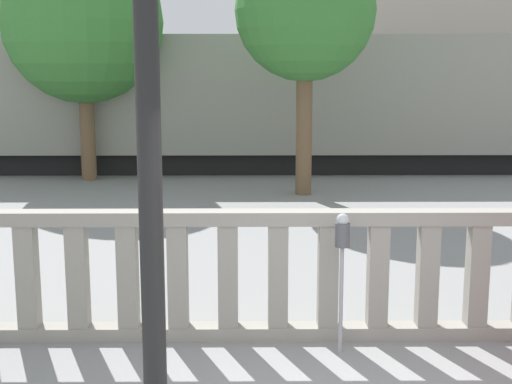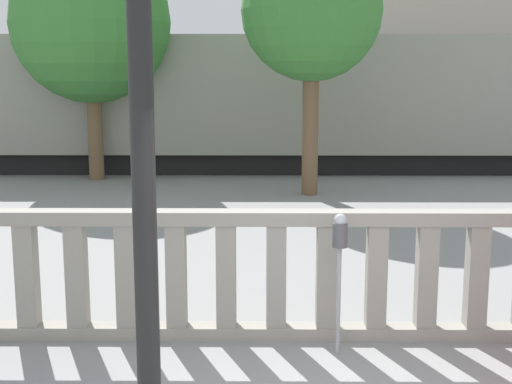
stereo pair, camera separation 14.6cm
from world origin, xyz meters
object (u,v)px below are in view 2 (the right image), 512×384
train_far (355,84)px  tree_right (91,24)px  parking_meter (340,245)px  train_near (312,100)px  tree_left (312,12)px

train_far → tree_right: bearing=-121.8°
parking_meter → tree_right: 12.13m
train_near → tree_right: tree_right is taller
train_near → tree_right: bearing=-162.5°
parking_meter → train_far: size_ratio=0.05×
train_far → tree_right: (-8.03, -12.94, 1.77)m
train_far → parking_meter: bearing=-97.6°
tree_right → tree_left: bearing=-21.8°
parking_meter → tree_right: bearing=114.2°
train_near → tree_left: (-0.29, -3.76, 2.04)m
tree_right → train_near: bearing=17.5°
parking_meter → tree_right: (-4.85, 10.79, 2.68)m
train_near → tree_right: size_ratio=4.33×
tree_left → parking_meter: bearing=-91.9°
parking_meter → tree_left: bearing=88.1°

